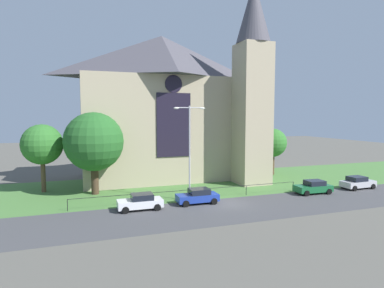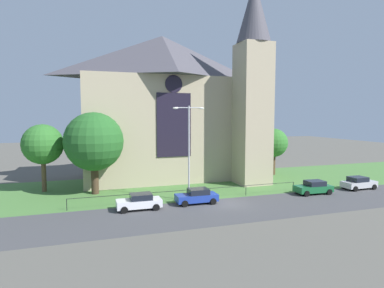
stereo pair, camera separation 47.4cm
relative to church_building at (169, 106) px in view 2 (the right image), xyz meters
The scene contains 13 objects.
ground 11.85m from the church_building, 69.39° to the right, with size 160.00×160.00×0.00m, color #56544C.
road_asphalt 20.42m from the church_building, 83.24° to the right, with size 120.00×8.00×0.01m, color #424244.
grass_verge 12.90m from the church_building, 74.56° to the right, with size 120.00×20.00×0.01m, color #477538.
church_building is the anchor object (origin of this frame).
iron_railing 16.04m from the church_building, 93.40° to the right, with size 24.97×0.07×1.13m.
tree_right_far 16.56m from the church_building, 10.03° to the right, with size 4.29×4.29×6.96m.
tree_left_far 17.25m from the church_building, 166.19° to the right, with size 4.66×4.66×7.90m.
tree_left_near 13.32m from the church_building, 146.40° to the right, with size 6.61×6.61×9.27m.
streetlamp_near 13.82m from the church_building, 95.44° to the right, with size 3.37×0.26×9.88m.
parked_car_white 18.80m from the church_building, 114.41° to the right, with size 4.21×2.04×1.51m.
parked_car_blue 17.35m from the church_building, 93.32° to the right, with size 4.23×2.07×1.51m.
parked_car_green 21.93m from the church_building, 48.45° to the right, with size 4.27×2.17×1.51m.
parked_car_silver 26.39m from the church_building, 36.03° to the right, with size 4.26×2.13×1.51m.
Camera 2 is at (-13.52, -29.47, 8.85)m, focal length 30.45 mm.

